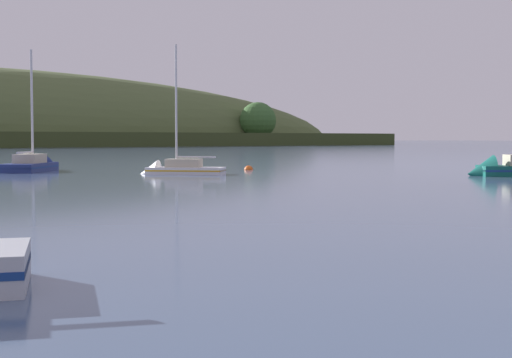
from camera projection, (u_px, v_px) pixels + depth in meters
The scene contains 3 objects.
sailboat_near_mooring at pixel (33, 168), 64.99m from camera, with size 6.98×8.21×11.77m.
sailboat_midwater_white at pixel (176, 172), 59.09m from camera, with size 6.59×6.23×11.32m.
mooring_buoy_midchannel at pixel (249, 170), 67.10m from camera, with size 0.79×0.79×0.87m.
Camera 1 is at (-18.63, 10.40, 2.84)m, focal length 52.59 mm.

